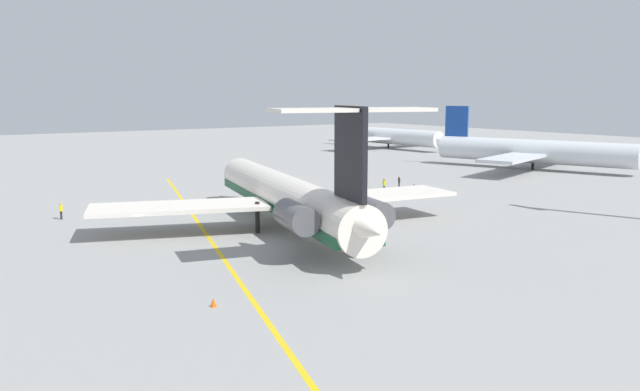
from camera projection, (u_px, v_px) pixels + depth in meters
ground at (145, 240)px, 57.12m from camera, size 330.91×330.91×0.00m
main_jetliner at (289, 196)px, 60.63m from camera, size 39.88×35.63×11.75m
airliner_far_left at (391, 136)px, 151.43m from camera, size 32.36×31.98×9.67m
airliner_mid_left at (539, 152)px, 108.87m from camera, size 34.09×34.18×10.42m
ground_crew_near_nose at (399, 181)px, 87.60m from camera, size 0.27×0.43×1.68m
ground_crew_near_tail at (414, 189)px, 79.86m from camera, size 0.30×0.34×1.67m
ground_crew_portside at (384, 183)px, 84.98m from camera, size 0.36×0.29×1.71m
ground_crew_starboard at (61, 209)px, 66.20m from camera, size 0.28×0.41×1.77m
safety_cone_nose at (213, 302)px, 39.14m from camera, size 0.40×0.40×0.55m
taxiway_centreline at (209, 238)px, 57.75m from camera, size 81.76×25.01×0.01m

